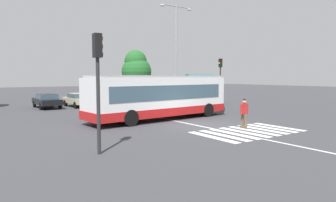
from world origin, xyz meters
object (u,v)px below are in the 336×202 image
parked_car_champagne (79,99)px  twin_arm_street_lamp (176,45)px  pedestrian_crossing_street (244,112)px  bus_stop_shelter (200,82)px  parked_car_black (47,100)px  parked_car_teal (127,97)px  traffic_light_near_corner (98,74)px  background_tree_right (136,69)px  traffic_light_far_corner (220,74)px  city_transit_bus (160,97)px  parked_car_charcoal (102,98)px

parked_car_champagne → twin_arm_street_lamp: size_ratio=0.44×
pedestrian_crossing_street → bus_stop_shelter: (8.57, 13.76, 1.45)m
parked_car_black → parked_car_champagne: bearing=-10.4°
parked_car_black → parked_car_teal: (8.17, -0.59, 0.00)m
traffic_light_near_corner → parked_car_champagne: bearing=74.1°
bus_stop_shelter → background_tree_right: (-3.42, 8.38, 1.56)m
parked_car_black → parked_car_champagne: same height
parked_car_champagne → traffic_light_far_corner: (13.26, -6.13, 2.50)m
city_transit_bus → background_tree_right: 17.87m
twin_arm_street_lamp → bus_stop_shelter: bearing=-6.1°
city_transit_bus → traffic_light_near_corner: size_ratio=2.40×
pedestrian_crossing_street → parked_car_champagne: bearing=101.9°
bus_stop_shelter → twin_arm_street_lamp: bearing=173.9°
pedestrian_crossing_street → background_tree_right: size_ratio=0.27×
pedestrian_crossing_street → parked_car_black: pedestrian_crossing_street is taller
parked_car_black → parked_car_teal: same height
pedestrian_crossing_street → twin_arm_street_lamp: (5.50, 14.09, 5.28)m
parked_car_black → traffic_light_far_corner: (16.13, -6.65, 2.50)m
parked_car_charcoal → traffic_light_far_corner: size_ratio=0.93×
parked_car_champagne → parked_car_charcoal: 2.67m
parked_car_teal → twin_arm_street_lamp: 7.64m
parked_car_black → background_tree_right: size_ratio=0.71×
parked_car_black → traffic_light_near_corner: bearing=-97.2°
bus_stop_shelter → traffic_light_far_corner: bearing=-66.1°
parked_car_teal → background_tree_right: 6.57m
parked_car_charcoal → parked_car_champagne: bearing=-169.4°
parked_car_black → traffic_light_far_corner: 17.63m
traffic_light_near_corner → bus_stop_shelter: (17.56, 14.42, -0.67)m
twin_arm_street_lamp → parked_car_champagne: bearing=158.5°
pedestrian_crossing_street → traffic_light_near_corner: (-8.99, -0.66, 2.11)m
pedestrian_crossing_street → parked_car_charcoal: 18.26m
twin_arm_street_lamp → city_transit_bus: bearing=-132.0°
city_transit_bus → traffic_light_far_corner: traffic_light_far_corner is taller
city_transit_bus → pedestrian_crossing_street: city_transit_bus is taller
pedestrian_crossing_street → bus_stop_shelter: bearing=58.1°
city_transit_bus → parked_car_black: 13.26m
parked_car_charcoal → background_tree_right: bearing=32.0°
city_transit_bus → bus_stop_shelter: bus_stop_shelter is taller
parked_car_champagne → twin_arm_street_lamp: twin_arm_street_lamp is taller
parked_car_teal → twin_arm_street_lamp: (3.94, -3.58, 5.48)m
parked_car_champagne → parked_car_teal: size_ratio=0.99×
parked_car_black → twin_arm_street_lamp: twin_arm_street_lamp is taller
parked_car_champagne → traffic_light_near_corner: (-5.25, -18.39, 2.32)m
pedestrian_crossing_street → parked_car_teal: pedestrian_crossing_street is taller
traffic_light_far_corner → background_tree_right: (-4.37, 10.53, 0.71)m
city_transit_bus → parked_car_black: city_transit_bus is taller
bus_stop_shelter → twin_arm_street_lamp: (-3.06, 0.32, 3.83)m
parked_car_black → background_tree_right: background_tree_right is taller
parked_car_black → twin_arm_street_lamp: 13.93m
bus_stop_shelter → twin_arm_street_lamp: 4.92m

